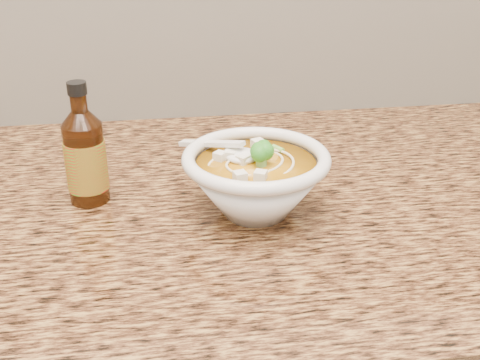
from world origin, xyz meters
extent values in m
cube|color=olive|center=(0.00, 1.68, 0.88)|extent=(4.00, 0.68, 0.04)
cylinder|color=white|center=(0.13, 1.62, 0.90)|extent=(0.08, 0.08, 0.01)
torus|color=white|center=(0.13, 1.62, 0.98)|extent=(0.18, 0.18, 0.02)
torus|color=beige|center=(0.14, 1.64, 0.97)|extent=(0.09, 0.09, 0.00)
torus|color=beige|center=(0.13, 1.63, 0.97)|extent=(0.09, 0.09, 0.00)
torus|color=beige|center=(0.13, 1.62, 0.97)|extent=(0.10, 0.10, 0.00)
torus|color=beige|center=(0.15, 1.62, 0.96)|extent=(0.07, 0.07, 0.00)
torus|color=beige|center=(0.12, 1.63, 0.96)|extent=(0.10, 0.10, 0.00)
torus|color=beige|center=(0.15, 1.62, 0.96)|extent=(0.08, 0.08, 0.00)
torus|color=beige|center=(0.15, 1.61, 0.96)|extent=(0.08, 0.08, 0.00)
torus|color=beige|center=(0.15, 1.63, 0.96)|extent=(0.11, 0.11, 0.00)
torus|color=beige|center=(0.14, 1.61, 0.96)|extent=(0.11, 0.11, 0.00)
torus|color=beige|center=(0.12, 1.61, 0.96)|extent=(0.06, 0.06, 0.00)
cube|color=silver|center=(0.15, 1.64, 0.97)|extent=(0.02, 0.02, 0.01)
cube|color=silver|center=(0.18, 1.61, 0.97)|extent=(0.02, 0.02, 0.01)
cube|color=silver|center=(0.12, 1.65, 0.97)|extent=(0.02, 0.02, 0.01)
cube|color=silver|center=(0.15, 1.66, 0.97)|extent=(0.02, 0.02, 0.01)
cube|color=silver|center=(0.13, 1.64, 0.97)|extent=(0.02, 0.02, 0.01)
cube|color=silver|center=(0.16, 1.60, 0.97)|extent=(0.02, 0.02, 0.01)
cube|color=silver|center=(0.14, 1.64, 0.97)|extent=(0.01, 0.01, 0.01)
cube|color=silver|center=(0.12, 1.64, 0.97)|extent=(0.02, 0.02, 0.02)
cube|color=silver|center=(0.13, 1.64, 0.97)|extent=(0.02, 0.02, 0.01)
ellipsoid|color=#196014|center=(0.14, 1.61, 0.99)|extent=(0.03, 0.03, 0.03)
cylinder|color=#71B344|center=(0.15, 1.60, 0.97)|extent=(0.01, 0.02, 0.01)
cylinder|color=#71B344|center=(0.11, 1.58, 0.97)|extent=(0.02, 0.02, 0.01)
cylinder|color=#71B344|center=(0.08, 1.62, 0.97)|extent=(0.01, 0.02, 0.01)
cylinder|color=#71B344|center=(0.13, 1.56, 0.97)|extent=(0.01, 0.02, 0.01)
ellipsoid|color=white|center=(0.12, 1.63, 0.97)|extent=(0.04, 0.04, 0.02)
cube|color=white|center=(0.08, 1.66, 0.98)|extent=(0.08, 0.07, 0.03)
cylinder|color=#3D1B08|center=(-0.08, 1.68, 0.95)|extent=(0.06, 0.06, 0.11)
cylinder|color=#3D1B08|center=(-0.08, 1.68, 1.03)|extent=(0.02, 0.02, 0.02)
cylinder|color=black|center=(-0.08, 1.68, 1.05)|extent=(0.03, 0.03, 0.02)
cylinder|color=red|center=(-0.08, 1.68, 0.95)|extent=(0.06, 0.06, 0.07)
camera|label=1|loc=(0.02, 0.96, 1.28)|focal=45.00mm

